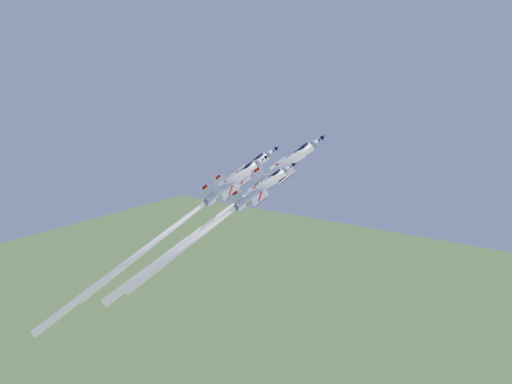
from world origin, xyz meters
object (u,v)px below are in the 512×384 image
Objects in this scene: jet_left at (159,238)px; jet_right at (214,225)px; jet_slot at (177,225)px; jet_lead at (218,217)px.

jet_right is at bearing 38.06° from jet_left.
jet_slot is (-9.63, -0.06, -1.61)m from jet_right.
jet_slot is at bearing 28.48° from jet_left.
jet_slot is at bearing -109.85° from jet_lead.
jet_lead is 1.13× the size of jet_slot.
jet_left is 1.38× the size of jet_slot.
jet_right is 9.77m from jet_slot.
jet_slot is (-7.84, -3.60, -2.16)m from jet_lead.
jet_left is 9.12m from jet_slot.
jet_left is 1.63× the size of jet_right.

